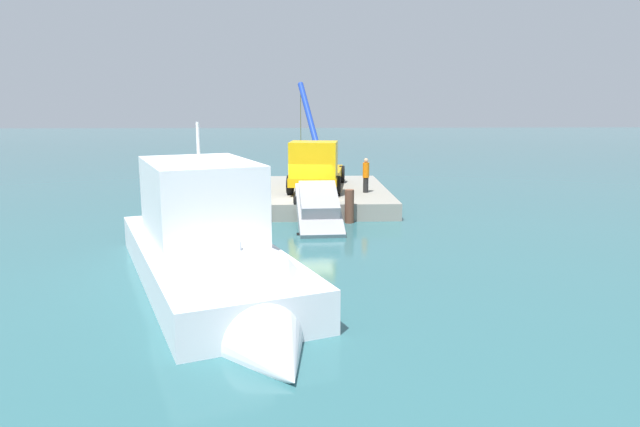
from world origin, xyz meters
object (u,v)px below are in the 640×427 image
salvaged_car (319,210)px  moored_yacht (220,277)px  crane_truck (316,165)px  dock_worker (366,175)px

salvaged_car → moored_yacht: moored_yacht is taller
crane_truck → salvaged_car: size_ratio=2.25×
crane_truck → moored_yacht: crane_truck is taller
crane_truck → salvaged_car: 5.76m
crane_truck → salvaged_car: (5.59, -0.04, -1.39)m
crane_truck → dock_worker: (0.86, 2.62, -0.42)m
salvaged_car → moored_yacht: (9.09, -3.18, -0.20)m
crane_truck → moored_yacht: bearing=-12.3°
crane_truck → dock_worker: bearing=71.8°
crane_truck → salvaged_car: bearing=-0.4°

